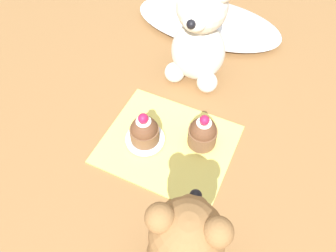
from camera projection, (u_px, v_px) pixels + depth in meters
name	position (u px, v px, depth m)	size (l,w,h in m)	color
ground_plane	(168.00, 144.00, 0.60)	(4.00, 4.00, 0.00)	olive
knitted_placemat	(168.00, 143.00, 0.60)	(0.23, 0.19, 0.01)	#E0D166
tulle_cloth	(208.00, 22.00, 0.79)	(0.36, 0.18, 0.04)	silver
teddy_bear_cream	(199.00, 37.00, 0.63)	(0.11, 0.11, 0.22)	silver
teddy_bear_tan	(185.00, 248.00, 0.40)	(0.11, 0.11, 0.20)	olive
cupcake_near_cream_bear	(203.00, 133.00, 0.57)	(0.05, 0.05, 0.07)	brown
saucer_plate	(145.00, 139.00, 0.60)	(0.07, 0.07, 0.01)	silver
cupcake_near_tan_bear	(144.00, 131.00, 0.58)	(0.05, 0.05, 0.07)	brown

